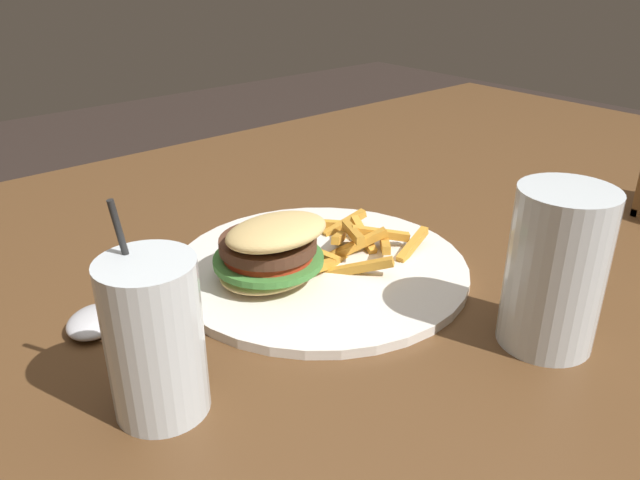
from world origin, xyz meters
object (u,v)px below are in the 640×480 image
beer_glass (555,272)px  spoon (97,318)px  meal_plate_near (303,260)px  juice_glass (156,345)px

beer_glass → spoon: 0.41m
meal_plate_near → juice_glass: size_ratio=1.89×
beer_glass → spoon: size_ratio=0.91×
beer_glass → spoon: (0.30, -0.28, -0.06)m
beer_glass → juice_glass: 0.33m
meal_plate_near → beer_glass: beer_glass is taller
meal_plate_near → beer_glass: 0.25m
meal_plate_near → beer_glass: bearing=111.6°
meal_plate_near → spoon: size_ratio=1.99×
juice_glass → spoon: size_ratio=1.06×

